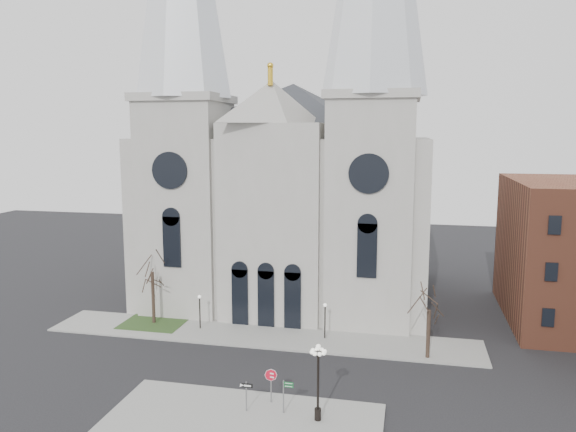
% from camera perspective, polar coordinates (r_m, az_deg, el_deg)
% --- Properties ---
extents(ground, '(160.00, 160.00, 0.00)m').
position_cam_1_polar(ground, '(43.30, -6.93, -17.05)').
color(ground, black).
rests_on(ground, ground).
extents(sidewalk_near, '(18.00, 10.00, 0.14)m').
position_cam_1_polar(sidewalk_near, '(38.20, -5.04, -20.61)').
color(sidewalk_near, gray).
rests_on(sidewalk_near, ground).
extents(sidewalk_far, '(40.00, 6.00, 0.14)m').
position_cam_1_polar(sidewalk_far, '(52.94, -2.91, -12.03)').
color(sidewalk_far, gray).
rests_on(sidewalk_far, ground).
extents(grass_patch, '(6.00, 5.00, 0.18)m').
position_cam_1_polar(grass_patch, '(57.54, -13.45, -10.54)').
color(grass_patch, '#28421C').
rests_on(grass_patch, ground).
extents(cathedral, '(33.00, 26.66, 54.00)m').
position_cam_1_polar(cathedral, '(61.08, -0.07, 8.36)').
color(cathedral, '#A29E96').
rests_on(cathedral, ground).
extents(tree_left, '(3.20, 3.20, 7.50)m').
position_cam_1_polar(tree_left, '(56.01, -13.64, -5.21)').
color(tree_left, black).
rests_on(tree_left, ground).
extents(tree_right, '(3.20, 3.20, 6.00)m').
position_cam_1_polar(tree_right, '(47.95, 14.16, -8.95)').
color(tree_right, black).
rests_on(tree_right, ground).
extents(ped_lamp_left, '(0.32, 0.32, 3.26)m').
position_cam_1_polar(ped_lamp_left, '(54.47, -8.96, -9.02)').
color(ped_lamp_left, black).
rests_on(ped_lamp_left, sidewalk_far).
extents(ped_lamp_right, '(0.32, 0.32, 3.26)m').
position_cam_1_polar(ped_lamp_right, '(51.47, 3.78, -9.98)').
color(ped_lamp_right, black).
rests_on(ped_lamp_right, sidewalk_far).
extents(stop_sign, '(0.86, 0.21, 2.43)m').
position_cam_1_polar(stop_sign, '(40.17, -1.73, -16.16)').
color(stop_sign, slate).
rests_on(stop_sign, sidewalk_near).
extents(globe_lamp, '(1.43, 1.43, 5.15)m').
position_cam_1_polar(globe_lamp, '(37.38, 3.08, -15.61)').
color(globe_lamp, black).
rests_on(globe_lamp, sidewalk_near).
extents(one_way_sign, '(0.90, 0.09, 2.06)m').
position_cam_1_polar(one_way_sign, '(39.28, -4.26, -17.32)').
color(one_way_sign, slate).
rests_on(one_way_sign, sidewalk_near).
extents(street_name_sign, '(0.73, 0.09, 2.28)m').
position_cam_1_polar(street_name_sign, '(38.96, -0.34, -17.62)').
color(street_name_sign, slate).
rests_on(street_name_sign, sidewalk_near).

